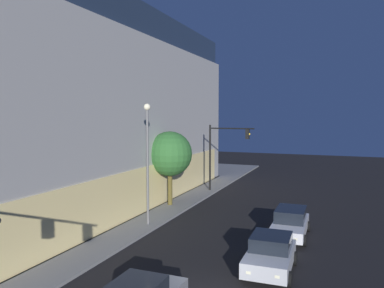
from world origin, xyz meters
The scene contains 6 objects.
modern_building centered at (11.92, 24.12, 7.76)m, with size 34.29×30.84×15.64m.
traffic_light_far_corner centered at (20.49, 5.78, 4.39)m, with size 0.38×4.39×6.26m.
street_lamp_sidewalk centered at (8.15, 7.19, 5.12)m, with size 0.44×0.44×7.90m.
sidewalk_tree centered at (13.62, 8.14, 4.24)m, with size 3.57×3.57×5.90m.
car_silver centered at (3.81, -1.58, 0.86)m, with size 4.07×2.30×1.68m.
car_white centered at (9.52, -1.77, 0.84)m, with size 4.68×2.17×1.65m.
Camera 1 is at (-13.42, -4.50, 7.26)m, focal length 35.26 mm.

